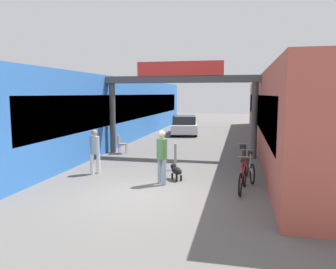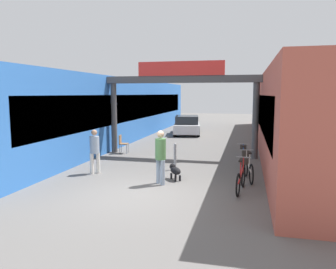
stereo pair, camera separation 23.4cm
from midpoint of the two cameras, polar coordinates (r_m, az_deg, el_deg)
name	(u,v)px [view 1 (the left image)]	position (r m, az deg, el deg)	size (l,w,h in m)	color
ground_plane	(141,194)	(9.61, -5.49, -10.36)	(80.00, 80.00, 0.00)	#605E5B
storefront_left	(115,109)	(21.28, -9.46, 4.32)	(3.00, 26.00, 3.76)	blue
storefront_right	(283,111)	(19.86, 19.01, 3.84)	(3.00, 26.00, 3.76)	#B25142
arcade_sign_gateway	(180,90)	(15.18, 1.68, 7.80)	(7.40, 0.47, 4.34)	#4C4C4F
pedestrian_with_dog	(162,154)	(10.40, -1.70, -3.35)	(0.48, 0.48, 1.73)	#8C9EB2
pedestrian_companion	(95,149)	(12.07, -13.16, -2.46)	(0.48, 0.48, 1.61)	silver
dog_on_leash	(176,170)	(11.09, 0.79, -6.27)	(0.58, 0.69, 0.50)	black
bicycle_red_nearest	(243,176)	(10.08, 12.30, -7.07)	(0.46, 1.68, 0.98)	black
bicycle_silver_second	(249,166)	(11.41, 13.29, -5.44)	(0.47, 1.67, 0.98)	black
bicycle_blue_third	(243,159)	(12.72, 12.41, -4.13)	(0.46, 1.69, 0.98)	black
bollard_post_metal	(175,156)	(12.45, 0.74, -3.82)	(0.10, 0.10, 1.02)	gray
cafe_chair_wood_nearer	(121,142)	(16.02, -8.60, -1.37)	(0.45, 0.45, 0.89)	gray
parked_car_white	(184,125)	(23.46, 2.54, 1.63)	(2.38, 4.23, 1.33)	silver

